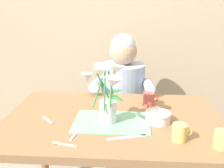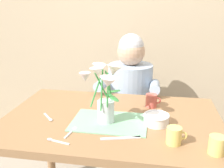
{
  "view_description": "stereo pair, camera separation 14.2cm",
  "coord_description": "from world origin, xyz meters",
  "px_view_note": "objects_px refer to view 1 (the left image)",
  "views": [
    {
      "loc": [
        0.09,
        -1.3,
        1.35
      ],
      "look_at": [
        -0.01,
        0.05,
        0.92
      ],
      "focal_mm": 41.24,
      "sensor_mm": 36.0,
      "label": 1
    },
    {
      "loc": [
        0.23,
        -1.29,
        1.35
      ],
      "look_at": [
        -0.01,
        0.05,
        0.92
      ],
      "focal_mm": 41.24,
      "sensor_mm": 36.0,
      "label": 2
    }
  ],
  "objects_px": {
    "dinner_knife": "(127,137)",
    "tea_cup": "(180,132)",
    "flower_vase": "(107,90)",
    "ceramic_mug": "(222,139)",
    "seated_person": "(122,105)",
    "ceramic_bowl": "(158,117)",
    "coffee_cup": "(149,99)"
  },
  "relations": [
    {
      "from": "dinner_knife",
      "to": "tea_cup",
      "type": "bearing_deg",
      "value": -15.92
    },
    {
      "from": "ceramic_mug",
      "to": "tea_cup",
      "type": "distance_m",
      "value": 0.18
    },
    {
      "from": "flower_vase",
      "to": "tea_cup",
      "type": "height_order",
      "value": "flower_vase"
    },
    {
      "from": "seated_person",
      "to": "dinner_knife",
      "type": "relative_size",
      "value": 5.97
    },
    {
      "from": "coffee_cup",
      "to": "tea_cup",
      "type": "bearing_deg",
      "value": -74.95
    },
    {
      "from": "dinner_knife",
      "to": "seated_person",
      "type": "bearing_deg",
      "value": 77.57
    },
    {
      "from": "coffee_cup",
      "to": "tea_cup",
      "type": "height_order",
      "value": "same"
    },
    {
      "from": "seated_person",
      "to": "dinner_knife",
      "type": "bearing_deg",
      "value": -85.44
    },
    {
      "from": "flower_vase",
      "to": "ceramic_mug",
      "type": "distance_m",
      "value": 0.58
    },
    {
      "from": "seated_person",
      "to": "ceramic_bowl",
      "type": "relative_size",
      "value": 8.35
    },
    {
      "from": "dinner_knife",
      "to": "tea_cup",
      "type": "distance_m",
      "value": 0.25
    },
    {
      "from": "seated_person",
      "to": "dinner_knife",
      "type": "xyz_separation_m",
      "value": [
        0.04,
        -0.84,
        0.18
      ]
    },
    {
      "from": "tea_cup",
      "to": "coffee_cup",
      "type": "bearing_deg",
      "value": 105.05
    },
    {
      "from": "ceramic_bowl",
      "to": "flower_vase",
      "type": "bearing_deg",
      "value": -173.4
    },
    {
      "from": "ceramic_bowl",
      "to": "coffee_cup",
      "type": "distance_m",
      "value": 0.24
    },
    {
      "from": "flower_vase",
      "to": "ceramic_bowl",
      "type": "relative_size",
      "value": 2.33
    },
    {
      "from": "seated_person",
      "to": "ceramic_bowl",
      "type": "bearing_deg",
      "value": -70.89
    },
    {
      "from": "flower_vase",
      "to": "dinner_knife",
      "type": "xyz_separation_m",
      "value": [
        0.1,
        -0.15,
        -0.18
      ]
    },
    {
      "from": "ceramic_bowl",
      "to": "coffee_cup",
      "type": "relative_size",
      "value": 1.46
    },
    {
      "from": "dinner_knife",
      "to": "coffee_cup",
      "type": "distance_m",
      "value": 0.44
    },
    {
      "from": "dinner_knife",
      "to": "ceramic_bowl",
      "type": "bearing_deg",
      "value": 33.02
    },
    {
      "from": "dinner_knife",
      "to": "tea_cup",
      "type": "height_order",
      "value": "tea_cup"
    },
    {
      "from": "ceramic_bowl",
      "to": "seated_person",
      "type": "bearing_deg",
      "value": 107.48
    },
    {
      "from": "ceramic_bowl",
      "to": "ceramic_mug",
      "type": "distance_m",
      "value": 0.35
    },
    {
      "from": "seated_person",
      "to": "tea_cup",
      "type": "relative_size",
      "value": 12.2
    },
    {
      "from": "dinner_knife",
      "to": "ceramic_mug",
      "type": "xyz_separation_m",
      "value": [
        0.42,
        -0.05,
        0.04
      ]
    },
    {
      "from": "coffee_cup",
      "to": "flower_vase",
      "type": "bearing_deg",
      "value": -131.73
    },
    {
      "from": "tea_cup",
      "to": "dinner_knife",
      "type": "bearing_deg",
      "value": 179.44
    },
    {
      "from": "seated_person",
      "to": "ceramic_bowl",
      "type": "distance_m",
      "value": 0.72
    },
    {
      "from": "seated_person",
      "to": "ceramic_mug",
      "type": "height_order",
      "value": "seated_person"
    },
    {
      "from": "ceramic_mug",
      "to": "seated_person",
      "type": "bearing_deg",
      "value": 117.26
    },
    {
      "from": "seated_person",
      "to": "flower_vase",
      "type": "bearing_deg",
      "value": -93.5
    }
  ]
}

